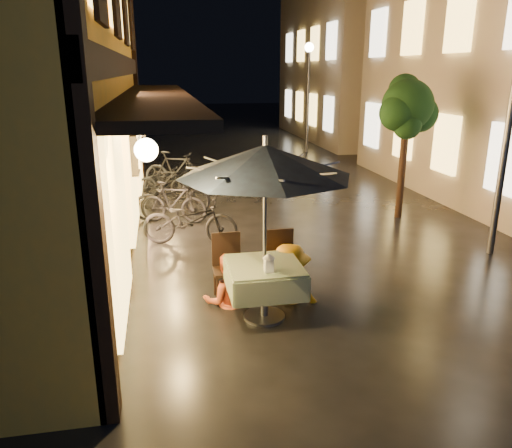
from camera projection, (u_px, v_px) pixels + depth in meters
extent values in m
plane|color=black|center=(384.00, 318.00, 6.77)|extent=(90.00, 90.00, 0.00)
cube|color=black|center=(121.00, 65.00, 8.92)|extent=(0.12, 11.00, 0.35)
cube|color=black|center=(155.00, 97.00, 9.19)|extent=(1.20, 10.50, 0.12)
cube|color=#E5B551|center=(129.00, 11.00, 12.29)|extent=(0.10, 0.90, 1.50)
cube|color=#E5B551|center=(117.00, 223.00, 6.21)|extent=(0.10, 2.20, 2.40)
cube|color=#E5B551|center=(131.00, 170.00, 9.49)|extent=(0.10, 2.20, 2.40)
cube|color=#E5B551|center=(137.00, 144.00, 12.77)|extent=(0.10, 2.20, 2.40)
cube|color=#E5B551|center=(505.00, 159.00, 10.03)|extent=(0.10, 1.00, 1.40)
cube|color=#E5B551|center=(446.00, 144.00, 12.10)|extent=(0.10, 1.00, 1.40)
cube|color=#E5B551|center=(460.00, 20.00, 11.27)|extent=(0.10, 1.00, 1.40)
cube|color=#E5B551|center=(403.00, 133.00, 14.16)|extent=(0.10, 1.00, 1.40)
cube|color=#E5B551|center=(413.00, 28.00, 13.33)|extent=(0.10, 1.00, 1.40)
cube|color=#E5B551|center=(372.00, 125.00, 16.23)|extent=(0.10, 1.00, 1.40)
cube|color=#E5B551|center=(378.00, 33.00, 15.40)|extent=(0.10, 1.00, 1.40)
cube|color=#A29284|center=(375.00, 64.00, 23.96)|extent=(7.00, 10.00, 7.00)
cube|color=#E5B551|center=(328.00, 114.00, 20.35)|extent=(0.10, 1.00, 1.40)
cube|color=#E5B551|center=(331.00, 41.00, 19.52)|extent=(0.10, 1.00, 1.40)
cube|color=#E5B551|center=(312.00, 110.00, 22.42)|extent=(0.10, 1.00, 1.40)
cube|color=#E5B551|center=(315.00, 44.00, 21.59)|extent=(0.10, 1.00, 1.40)
cube|color=#E5B551|center=(299.00, 106.00, 24.48)|extent=(0.10, 1.00, 1.40)
cube|color=#E5B551|center=(301.00, 46.00, 23.65)|extent=(0.10, 1.00, 1.40)
cube|color=#E5B551|center=(288.00, 104.00, 26.55)|extent=(0.10, 1.00, 1.40)
cube|color=#E5B551|center=(289.00, 48.00, 25.72)|extent=(0.10, 1.00, 1.40)
cylinder|color=black|center=(402.00, 170.00, 11.09)|extent=(0.16, 0.16, 2.20)
sphere|color=black|center=(408.00, 105.00, 10.68)|extent=(1.10, 1.10, 1.10)
sphere|color=black|center=(419.00, 114.00, 10.90)|extent=(0.80, 0.80, 0.80)
sphere|color=black|center=(397.00, 113.00, 10.53)|extent=(0.76, 0.76, 0.76)
sphere|color=black|center=(405.00, 90.00, 10.88)|extent=(0.70, 0.70, 0.70)
sphere|color=black|center=(407.00, 125.00, 10.55)|extent=(0.60, 0.60, 0.60)
cylinder|color=#59595E|center=(506.00, 144.00, 8.59)|extent=(0.12, 0.12, 4.00)
cylinder|color=#59595E|center=(308.00, 102.00, 19.85)|extent=(0.12, 0.12, 4.00)
sphere|color=#FFE5BC|center=(309.00, 47.00, 19.24)|extent=(0.36, 0.36, 0.36)
cylinder|color=#59595E|center=(264.00, 293.00, 6.68)|extent=(0.10, 0.10, 0.72)
cylinder|color=#59595E|center=(264.00, 316.00, 6.78)|extent=(0.56, 0.56, 0.04)
cube|color=#2B5630|center=(265.00, 266.00, 6.56)|extent=(0.95, 0.95, 0.06)
cube|color=#2B5630|center=(299.00, 275.00, 6.70)|extent=(0.04, 0.95, 0.33)
cube|color=#2B5630|center=(229.00, 280.00, 6.53)|extent=(0.04, 0.95, 0.33)
cube|color=#2B5630|center=(258.00, 265.00, 7.06)|extent=(0.95, 0.04, 0.33)
cube|color=#2B5630|center=(272.00, 293.00, 6.17)|extent=(0.95, 0.04, 0.33)
cylinder|color=#59595E|center=(265.00, 237.00, 6.45)|extent=(0.05, 0.05, 2.30)
cone|color=black|center=(265.00, 161.00, 6.15)|extent=(2.23, 2.23, 0.40)
cylinder|color=#59595E|center=(265.00, 140.00, 6.08)|extent=(0.06, 0.06, 0.12)
cube|color=black|center=(228.00, 271.00, 7.19)|extent=(0.42, 0.42, 0.05)
cube|color=black|center=(226.00, 250.00, 7.30)|extent=(0.42, 0.04, 0.55)
cylinder|color=black|center=(218.00, 292.00, 7.06)|extent=(0.04, 0.04, 0.43)
cylinder|color=black|center=(243.00, 290.00, 7.12)|extent=(0.04, 0.04, 0.43)
cylinder|color=black|center=(215.00, 282.00, 7.40)|extent=(0.04, 0.04, 0.43)
cylinder|color=black|center=(239.00, 280.00, 7.46)|extent=(0.04, 0.04, 0.43)
cube|color=black|center=(282.00, 267.00, 7.33)|extent=(0.42, 0.42, 0.05)
cube|color=black|center=(279.00, 247.00, 7.44)|extent=(0.42, 0.04, 0.55)
cylinder|color=black|center=(273.00, 287.00, 7.20)|extent=(0.04, 0.04, 0.43)
cylinder|color=black|center=(297.00, 286.00, 7.27)|extent=(0.04, 0.04, 0.43)
cylinder|color=black|center=(267.00, 278.00, 7.54)|extent=(0.04, 0.04, 0.43)
cylinder|color=black|center=(290.00, 276.00, 7.61)|extent=(0.04, 0.04, 0.43)
cube|color=white|center=(269.00, 265.00, 6.29)|extent=(0.11, 0.11, 0.18)
cube|color=#FFD88C|center=(269.00, 266.00, 6.29)|extent=(0.07, 0.07, 0.12)
cone|color=white|center=(269.00, 256.00, 6.25)|extent=(0.16, 0.16, 0.07)
imported|color=#D65931|center=(227.00, 255.00, 7.02)|extent=(0.72, 0.57, 1.46)
imported|color=#FFA511|center=(290.00, 246.00, 7.10)|extent=(1.21, 0.93, 1.65)
imported|color=black|center=(190.00, 220.00, 9.51)|extent=(1.92, 1.04, 0.96)
imported|color=black|center=(173.00, 202.00, 10.89)|extent=(1.57, 0.93, 0.91)
imported|color=black|center=(172.00, 197.00, 11.26)|extent=(1.87, 1.00, 0.93)
imported|color=black|center=(164.00, 182.00, 12.86)|extent=(1.53, 0.85, 0.89)
imported|color=black|center=(173.00, 178.00, 13.50)|extent=(1.68, 0.91, 0.84)
imported|color=black|center=(176.00, 171.00, 13.84)|extent=(1.85, 1.17, 1.08)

